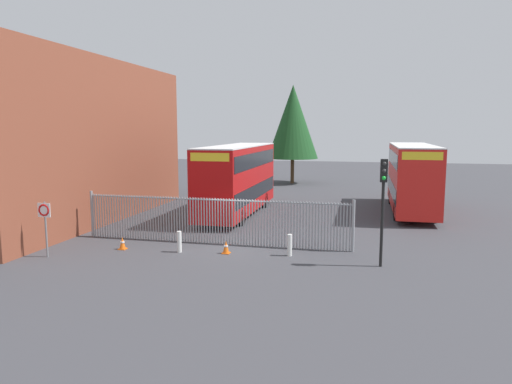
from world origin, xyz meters
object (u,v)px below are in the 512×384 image
(bollard_center_front, at_px, (290,245))
(traffic_light_kerbside, at_px, (383,193))
(double_decker_bus_near_gate, at_px, (238,177))
(bollard_near_left, at_px, (179,242))
(traffic_cone_by_gate, at_px, (226,247))
(traffic_cone_mid_forecourt, at_px, (122,243))
(speed_limit_sign_post, at_px, (45,216))
(double_decker_bus_behind_fence_left, at_px, (412,175))

(bollard_center_front, relative_size, traffic_light_kerbside, 0.22)
(double_decker_bus_near_gate, relative_size, traffic_light_kerbside, 2.51)
(bollard_near_left, xyz_separation_m, bollard_center_front, (4.88, 0.53, 0.00))
(bollard_near_left, xyz_separation_m, traffic_light_kerbside, (8.67, -0.19, 2.51))
(traffic_cone_by_gate, xyz_separation_m, traffic_cone_mid_forecourt, (-4.81, -0.40, 0.00))
(bollard_near_left, relative_size, speed_limit_sign_post, 0.40)
(bollard_center_front, height_order, traffic_cone_mid_forecourt, bollard_center_front)
(double_decker_bus_near_gate, relative_size, bollard_center_front, 11.38)
(bollard_center_front, relative_size, speed_limit_sign_post, 0.40)
(double_decker_bus_near_gate, height_order, bollard_center_front, double_decker_bus_near_gate)
(double_decker_bus_near_gate, bearing_deg, speed_limit_sign_post, -114.51)
(double_decker_bus_near_gate, height_order, double_decker_bus_behind_fence_left, same)
(speed_limit_sign_post, relative_size, traffic_light_kerbside, 0.56)
(traffic_cone_by_gate, bearing_deg, traffic_cone_mid_forecourt, -175.22)
(traffic_cone_mid_forecourt, xyz_separation_m, traffic_light_kerbside, (11.39, -0.05, 2.70))
(traffic_light_kerbside, bearing_deg, speed_limit_sign_post, -172.30)
(speed_limit_sign_post, xyz_separation_m, traffic_light_kerbside, (13.90, 1.88, 1.21))
(double_decker_bus_near_gate, distance_m, traffic_light_kerbside, 12.99)
(speed_limit_sign_post, bearing_deg, traffic_light_kerbside, 7.70)
(traffic_light_kerbside, bearing_deg, bollard_center_front, 169.18)
(traffic_cone_mid_forecourt, distance_m, speed_limit_sign_post, 3.49)
(double_decker_bus_behind_fence_left, distance_m, bollard_center_front, 14.11)
(double_decker_bus_behind_fence_left, relative_size, bollard_center_front, 11.38)
(double_decker_bus_near_gate, bearing_deg, traffic_cone_by_gate, -77.64)
(bollard_center_front, relative_size, traffic_cone_by_gate, 1.61)
(traffic_light_kerbside, bearing_deg, traffic_cone_mid_forecourt, 179.73)
(double_decker_bus_behind_fence_left, xyz_separation_m, traffic_cone_mid_forecourt, (-13.67, -13.26, -2.13))
(traffic_cone_mid_forecourt, bearing_deg, double_decker_bus_behind_fence_left, 44.14)
(double_decker_bus_near_gate, bearing_deg, traffic_cone_mid_forecourt, -106.07)
(traffic_cone_by_gate, relative_size, speed_limit_sign_post, 0.25)
(double_decker_bus_near_gate, distance_m, bollard_near_left, 9.71)
(bollard_center_front, xyz_separation_m, traffic_cone_by_gate, (-2.80, -0.27, -0.19))
(double_decker_bus_near_gate, xyz_separation_m, traffic_light_kerbside, (8.62, -9.70, 0.56))
(bollard_near_left, height_order, traffic_cone_by_gate, bollard_near_left)
(bollard_near_left, distance_m, speed_limit_sign_post, 5.77)
(double_decker_bus_behind_fence_left, relative_size, traffic_light_kerbside, 2.51)
(double_decker_bus_behind_fence_left, distance_m, bollard_near_left, 17.20)
(traffic_cone_by_gate, distance_m, traffic_cone_mid_forecourt, 4.82)
(bollard_near_left, xyz_separation_m, traffic_cone_mid_forecourt, (-2.72, -0.14, -0.19))
(double_decker_bus_behind_fence_left, relative_size, bollard_near_left, 11.38)
(bollard_near_left, bearing_deg, speed_limit_sign_post, -158.40)
(double_decker_bus_behind_fence_left, bearing_deg, bollard_near_left, -129.82)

